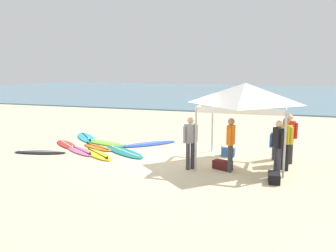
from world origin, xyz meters
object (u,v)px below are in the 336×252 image
surfboard_red (66,144)px  surfboard_blue (149,144)px  person_orange (231,141)px  surfboard_teal (124,152)px  surfboard_yellow (97,154)px  person_black (278,144)px  surfboard_black (40,152)px  gear_bag_near_tent (274,178)px  surfboard_cyan (86,137)px  surfboard_pink (80,151)px  gear_bag_by_pole (223,165)px  surfboard_lime (104,143)px  canopy_tent (245,94)px  surfboard_orange (97,147)px  person_blue (276,141)px  person_grey (190,139)px  person_yellow (285,140)px  person_red (289,135)px  cooler_box (228,151)px

surfboard_red → surfboard_blue: size_ratio=0.83×
person_orange → surfboard_blue: bearing=143.6°
surfboard_teal → person_orange: bearing=-16.2°
surfboard_yellow → person_orange: (5.05, -0.57, 0.95)m
person_black → surfboard_black: bearing=179.0°
surfboard_black → surfboard_blue: 4.36m
gear_bag_near_tent → surfboard_cyan: bearing=155.0°
surfboard_teal → surfboard_red: 2.92m
surfboard_pink → person_black: size_ratio=1.23×
gear_bag_by_pole → surfboard_pink: bearing=173.0°
surfboard_teal → gear_bag_by_pole: gear_bag_by_pole is taller
surfboard_black → surfboard_lime: same height
canopy_tent → surfboard_orange: bearing=175.6°
person_orange → surfboard_teal: bearing=163.8°
person_orange → person_blue: size_ratio=1.43×
surfboard_lime → surfboard_red: 1.58m
surfboard_teal → surfboard_orange: same height
canopy_tent → person_grey: bearing=-139.6°
surfboard_teal → person_yellow: bearing=-5.5°
person_red → gear_bag_by_pole: bearing=-145.2°
canopy_tent → gear_bag_by_pole: (-0.53, -1.00, -2.25)m
person_yellow → surfboard_cyan: bearing=163.5°
person_grey → person_blue: 3.39m
person_blue → canopy_tent: bearing=-141.9°
surfboard_red → surfboard_blue: (3.27, 1.17, -0.00)m
canopy_tent → surfboard_pink: size_ratio=1.33×
surfboard_black → surfboard_blue: (3.42, 2.71, -0.00)m
surfboard_teal → surfboard_pink: same height
surfboard_orange → person_yellow: (7.26, -0.93, 0.95)m
person_red → person_orange: bearing=-138.2°
surfboard_black → cooler_box: (6.95, 1.82, 0.16)m
gear_bag_near_tent → canopy_tent: bearing=120.7°
surfboard_black → surfboard_cyan: bearing=86.7°
surfboard_teal → surfboard_blue: (0.39, 1.62, 0.00)m
surfboard_teal → surfboard_yellow: (-0.78, -0.67, 0.00)m
surfboard_cyan → person_black: (8.55, -3.26, 0.95)m
surfboard_lime → gear_bag_near_tent: 7.82m
person_orange → person_grey: (-1.27, -0.15, 0.00)m
surfboard_black → surfboard_pink: size_ratio=0.99×
surfboard_orange → cooler_box: bearing=4.0°
surfboard_red → gear_bag_by_pole: gear_bag_by_pole is taller
surfboard_teal → cooler_box: (3.91, 0.74, 0.16)m
canopy_tent → surfboard_red: canopy_tent is taller
surfboard_teal → gear_bag_near_tent: (5.64, -1.95, 0.10)m
surfboard_blue → person_yellow: person_yellow is taller
surfboard_cyan → person_yellow: size_ratio=1.36×
canopy_tent → surfboard_black: canopy_tent is taller
surfboard_pink → cooler_box: 5.71m
surfboard_blue → surfboard_black: bearing=-141.6°
surfboard_black → surfboard_pink: bearing=27.5°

